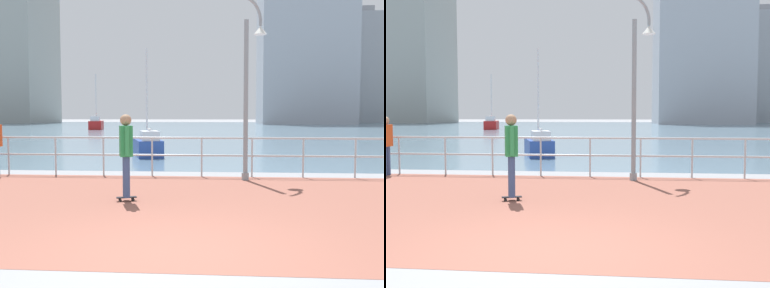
% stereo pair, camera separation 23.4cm
% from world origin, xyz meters
% --- Properties ---
extents(ground, '(220.00, 220.00, 0.00)m').
position_xyz_m(ground, '(0.00, 40.00, 0.00)').
color(ground, gray).
extents(brick_paving, '(28.00, 7.56, 0.01)m').
position_xyz_m(brick_paving, '(0.00, 3.09, 0.00)').
color(brick_paving, '#935647').
rests_on(brick_paving, ground).
extents(harbor_water, '(180.00, 88.00, 0.00)m').
position_xyz_m(harbor_water, '(0.00, 51.87, 0.00)').
color(harbor_water, slate).
rests_on(harbor_water, ground).
extents(waterfront_railing, '(25.25, 0.06, 1.11)m').
position_xyz_m(waterfront_railing, '(-0.00, 6.87, 0.77)').
color(waterfront_railing, '#B2BCC1').
rests_on(waterfront_railing, ground).
extents(lamppost, '(0.67, 0.66, 4.78)m').
position_xyz_m(lamppost, '(1.32, 6.40, 2.64)').
color(lamppost, gray).
rests_on(lamppost, ground).
extents(skateboarder, '(0.41, 0.55, 1.74)m').
position_xyz_m(skateboarder, '(-1.32, 3.25, 1.05)').
color(skateboarder, black).
rests_on(skateboarder, ground).
extents(sailboat_blue, '(1.87, 3.37, 4.53)m').
position_xyz_m(sailboat_blue, '(-2.64, 13.03, 0.43)').
color(sailboat_blue, '#284799').
rests_on(sailboat_blue, ground).
extents(sailboat_navy, '(2.35, 4.80, 6.47)m').
position_xyz_m(sailboat_navy, '(-14.48, 45.23, 0.62)').
color(sailboat_navy, '#B21E1E').
rests_on(sailboat_navy, ground).
extents(tower_beige, '(16.23, 17.79, 34.61)m').
position_xyz_m(tower_beige, '(15.23, 79.95, 16.47)').
color(tower_beige, '#A3A8B2').
rests_on(tower_beige, ground).
extents(tower_glass, '(15.55, 16.53, 34.93)m').
position_xyz_m(tower_glass, '(-44.49, 84.55, 16.63)').
color(tower_glass, '#939993').
rests_on(tower_glass, ground).
extents(tower_slate, '(14.00, 13.37, 25.11)m').
position_xyz_m(tower_slate, '(29.64, 95.50, 11.72)').
color(tower_slate, '#A3A8B2').
rests_on(tower_slate, ground).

